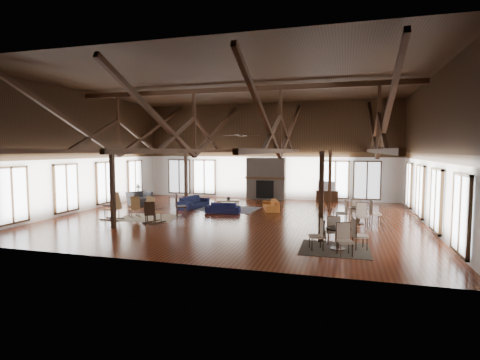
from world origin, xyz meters
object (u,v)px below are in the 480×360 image
(sofa_navy_front, at_px, (223,208))
(coffee_table, at_px, (228,201))
(sofa_orange, at_px, (271,205))
(tv_console, at_px, (327,196))
(armchair, at_px, (139,199))
(cafe_table_near, at_px, (338,234))
(sofa_navy_left, at_px, (194,202))
(cafe_table_far, at_px, (358,212))

(sofa_navy_front, height_order, coffee_table, sofa_navy_front)
(sofa_orange, relative_size, tv_console, 1.36)
(sofa_orange, xyz_separation_m, armchair, (-7.32, -0.48, 0.13))
(sofa_orange, height_order, cafe_table_near, cafe_table_near)
(sofa_navy_front, height_order, armchair, armchair)
(sofa_navy_left, relative_size, cafe_table_far, 1.09)
(coffee_table, height_order, armchair, armchair)
(tv_console, bearing_deg, sofa_navy_left, -147.14)
(sofa_navy_front, height_order, tv_console, tv_console)
(sofa_navy_left, height_order, armchair, armchair)
(sofa_navy_left, bearing_deg, armchair, 104.22)
(sofa_navy_front, relative_size, coffee_table, 1.28)
(sofa_navy_left, relative_size, coffee_table, 1.57)
(armchair, height_order, cafe_table_far, cafe_table_far)
(cafe_table_near, bearing_deg, sofa_navy_front, 135.96)
(sofa_orange, bearing_deg, sofa_navy_front, -71.13)
(sofa_navy_front, height_order, sofa_navy_left, sofa_navy_left)
(sofa_navy_left, distance_m, sofa_orange, 4.17)
(cafe_table_far, bearing_deg, sofa_orange, 148.89)
(sofa_navy_left, distance_m, tv_console, 8.09)
(armchair, bearing_deg, coffee_table, -55.20)
(armchair, distance_m, cafe_table_near, 12.59)
(sofa_navy_front, height_order, cafe_table_near, cafe_table_near)
(armchair, relative_size, cafe_table_near, 0.64)
(armchair, relative_size, cafe_table_far, 0.63)
(sofa_navy_front, relative_size, cafe_table_near, 0.91)
(sofa_navy_left, bearing_deg, sofa_navy_front, -111.42)
(sofa_orange, xyz_separation_m, cafe_table_far, (4.22, -2.55, 0.22))
(sofa_navy_left, distance_m, coffee_table, 1.90)
(sofa_navy_left, height_order, tv_console, tv_console)
(coffee_table, xyz_separation_m, cafe_table_near, (5.75, -6.81, 0.08))
(sofa_navy_left, bearing_deg, sofa_orange, -75.68)
(sofa_orange, bearing_deg, cafe_table_far, 40.75)
(cafe_table_near, relative_size, tv_console, 1.43)
(sofa_orange, xyz_separation_m, cafe_table_near, (3.48, -6.95, 0.22))
(sofa_navy_front, distance_m, tv_console, 7.39)
(cafe_table_near, bearing_deg, tv_console, 94.34)
(armchair, xyz_separation_m, cafe_table_near, (10.80, -6.47, 0.09))
(sofa_navy_left, distance_m, armchair, 3.17)
(cafe_table_near, xyz_separation_m, cafe_table_far, (0.74, 4.40, 0.01))
(cafe_table_far, bearing_deg, cafe_table_near, -99.53)
(sofa_navy_front, bearing_deg, sofa_navy_left, 140.96)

